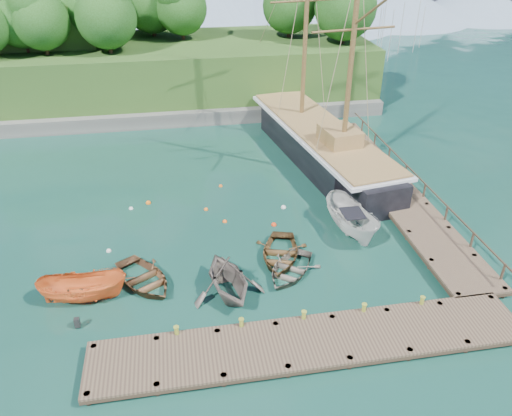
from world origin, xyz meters
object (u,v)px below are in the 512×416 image
at_px(rowboat_0, 144,284).
at_px(cabin_boat_white, 350,232).
at_px(rowboat_2, 280,258).
at_px(rowboat_3, 289,274).
at_px(rowboat_1, 228,294).
at_px(schooner, 320,145).
at_px(motorboat_orange, 86,300).

relative_size(rowboat_0, cabin_boat_white, 0.80).
xyz_separation_m(rowboat_2, rowboat_3, (0.24, -1.46, 0.00)).
bearing_deg(rowboat_3, rowboat_2, 135.87).
bearing_deg(rowboat_2, rowboat_3, -64.20).
bearing_deg(rowboat_1, rowboat_3, 5.21).
bearing_deg(cabin_boat_white, rowboat_0, -175.22).
height_order(rowboat_0, rowboat_2, same).
bearing_deg(rowboat_0, schooner, 14.58).
height_order(rowboat_1, schooner, schooner).
relative_size(rowboat_2, rowboat_3, 1.10).
bearing_deg(motorboat_orange, cabin_boat_white, -71.50).
bearing_deg(cabin_boat_white, motorboat_orange, -174.65).
height_order(rowboat_2, schooner, schooner).
distance_m(motorboat_orange, cabin_boat_white, 16.04).
bearing_deg(rowboat_3, schooner, 104.60).
height_order(rowboat_2, motorboat_orange, motorboat_orange).
distance_m(motorboat_orange, schooner, 22.40).
bearing_deg(schooner, motorboat_orange, -147.56).
bearing_deg(rowboat_3, rowboat_0, -146.83).
bearing_deg(motorboat_orange, rowboat_3, -83.04).
relative_size(rowboat_0, rowboat_2, 1.00).
bearing_deg(rowboat_0, rowboat_2, -23.59).
bearing_deg(rowboat_1, cabin_boat_white, 16.25).
xyz_separation_m(rowboat_3, motorboat_orange, (-10.89, -0.37, 0.00)).
bearing_deg(rowboat_0, rowboat_3, -34.35).
relative_size(rowboat_0, rowboat_3, 1.11).
xyz_separation_m(rowboat_0, rowboat_2, (7.68, 0.99, 0.00)).
bearing_deg(rowboat_1, motorboat_orange, 161.91).
xyz_separation_m(rowboat_3, schooner, (5.85, 14.48, 1.08)).
relative_size(rowboat_1, cabin_boat_white, 0.81).
height_order(cabin_boat_white, schooner, schooner).
xyz_separation_m(rowboat_1, rowboat_3, (3.55, 1.12, 0.00)).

